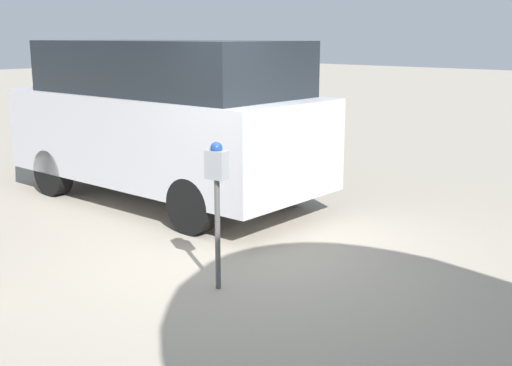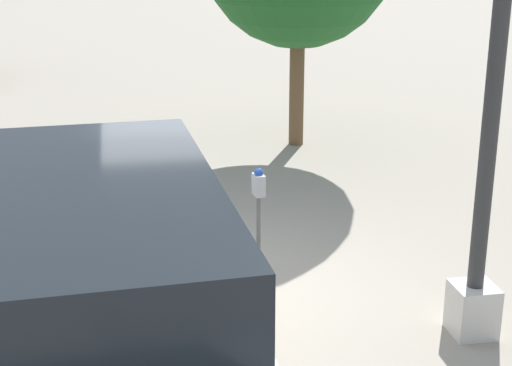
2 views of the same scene
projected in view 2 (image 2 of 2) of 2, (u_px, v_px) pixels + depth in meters
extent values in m
plane|color=gray|center=(219.00, 289.00, 9.24)|extent=(80.00, 80.00, 0.00)
cylinder|color=#4C4C4C|center=(259.00, 236.00, 9.43)|extent=(0.05, 0.05, 1.04)
cube|color=gray|center=(259.00, 185.00, 9.22)|extent=(0.21, 0.14, 0.26)
sphere|color=navy|center=(259.00, 173.00, 9.18)|extent=(0.11, 0.11, 0.11)
cube|color=beige|center=(473.00, 310.00, 8.16)|extent=(0.44, 0.44, 0.55)
cube|color=#B2B2B7|center=(108.00, 343.00, 6.23)|extent=(4.82, 2.21, 1.18)
cube|color=black|center=(100.00, 226.00, 6.04)|extent=(3.87, 2.00, 0.71)
cylinder|color=black|center=(190.00, 313.00, 7.95)|extent=(0.69, 0.27, 0.68)
cylinder|color=black|center=(12.00, 332.00, 7.58)|extent=(0.69, 0.27, 0.68)
cylinder|color=brown|center=(297.00, 83.00, 14.96)|extent=(0.28, 0.28, 2.42)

